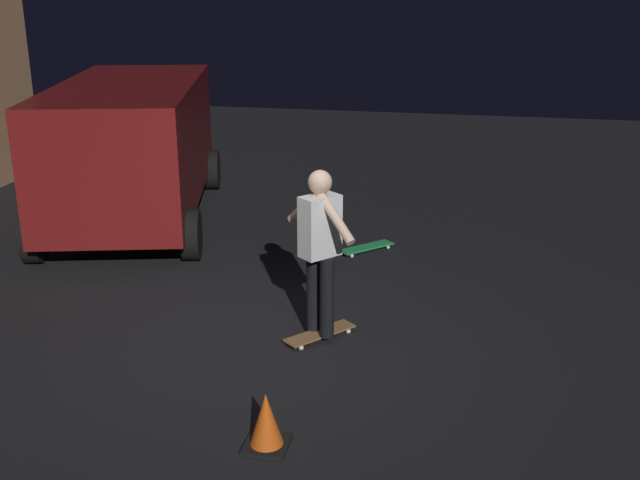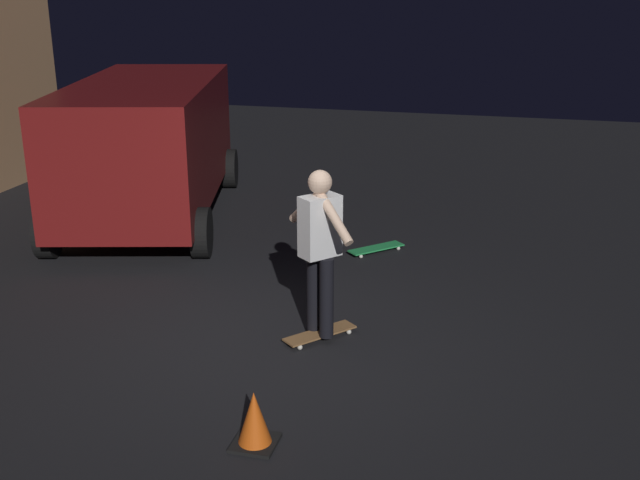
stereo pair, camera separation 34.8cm
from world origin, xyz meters
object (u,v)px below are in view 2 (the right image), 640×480
object	(u,v)px
skateboard_spare	(376,248)
skater	(320,241)
traffic_cone	(254,421)
parked_van	(148,141)
skateboard_ridden	(320,334)

from	to	relation	value
skateboard_spare	skater	world-z (taller)	skater
skateboard_spare	traffic_cone	bearing A→B (deg)	178.87
parked_van	skateboard_spare	distance (m)	3.80
skateboard_ridden	parked_van	bearing A→B (deg)	45.99
skateboard_ridden	skateboard_spare	distance (m)	2.67
parked_van	skateboard_spare	world-z (taller)	parked_van
skateboard_spare	skateboard_ridden	bearing A→B (deg)	178.50
parked_van	skater	distance (m)	4.86
parked_van	traffic_cone	distance (m)	6.40
parked_van	skateboard_spare	xyz separation A→B (m)	(-0.71, -3.57, -1.11)
skateboard_spare	skater	bearing A→B (deg)	178.50
skateboard_ridden	skater	size ratio (longest dim) A/B	0.43
parked_van	skateboard_ridden	bearing A→B (deg)	-134.01
parked_van	skateboard_ridden	size ratio (longest dim) A/B	6.80
skateboard_spare	skater	size ratio (longest dim) A/B	0.42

